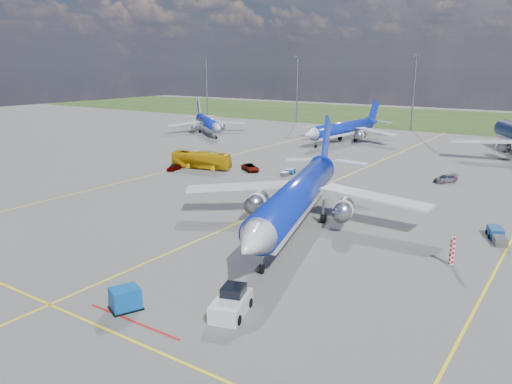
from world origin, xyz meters
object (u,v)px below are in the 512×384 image
Objects in this scene: warning_post at (452,251)px; main_airliner at (297,227)px; bg_jet_nnw at (343,142)px; baggage_tug_w at (497,235)px; baggage_tug_c at (288,172)px; service_car_a at (174,167)px; bg_jet_nw at (208,133)px; pushback_tug at (232,303)px; service_car_c at (446,179)px; service_car_b at (250,167)px; apron_bus at (201,160)px; uld_container at (125,299)px.

main_airliner is (-18.93, 1.82, -1.50)m from warning_post.
bg_jet_nnw is 75.13m from baggage_tug_w.
service_car_a is at bearing -159.74° from baggage_tug_c.
bg_jet_nnw is at bearing 108.37° from baggage_tug_w.
pushback_tug is at bearing -100.21° from bg_jet_nw.
baggage_tug_w is at bearing 6.30° from main_airliner.
pushback_tug reaches higher than service_car_c.
main_airliner reaches higher than service_car_b.
baggage_tug_c is at bearing -127.45° from service_car_c.
main_airliner is at bearing -73.03° from service_car_c.
bg_jet_nnw is 52.64m from service_car_a.
bg_jet_nnw is (-43.85, 69.89, -1.50)m from warning_post.
apron_bus is 2.65× the size of service_car_c.
baggage_tug_c is (7.63, 1.22, -0.23)m from service_car_b.
warning_post is 0.62× the size of service_car_b.
warning_post is at bearing -122.87° from baggage_tug_w.
main_airliner is 36.78m from service_car_c.
warning_post is 38.72m from service_car_c.
service_car_b is (-24.05, 24.48, 0.67)m from main_airliner.
uld_container is at bearing -121.98° from service_car_b.
main_airliner is 30.50m from baggage_tug_c.
apron_bus reaches higher than pushback_tug.
bg_jet_nw is at bearing -167.83° from service_car_c.
bg_jet_nw is 6.27× the size of baggage_tug_w.
main_airliner is at bearing 174.51° from warning_post.
warning_post is 0.08× the size of bg_jet_nnw.
bg_jet_nw is 6.99× the size of service_car_b.
warning_post is 0.67× the size of service_car_c.
warning_post is at bearing -51.52° from bg_jet_nnw.
baggage_tug_w is (54.78, -12.16, -1.11)m from apron_bus.
service_car_a is 0.80× the size of service_car_c.
main_airliner is 9.25× the size of service_car_b.
service_car_a is (-55.38, 18.53, -0.88)m from warning_post.
warning_post is 44.81m from baggage_tug_c.
uld_container reaches higher than service_car_c.
baggage_tug_w is (57.90, -7.76, -0.06)m from service_car_a.
bg_jet_nw is at bearing 120.19° from main_airliner.
service_car_b is at bearing 22.59° from service_car_a.
apron_bus is 2.47× the size of service_car_b.
pushback_tug reaches higher than baggage_tug_w.
baggage_tug_w is 1.26× the size of baggage_tug_c.
bg_jet_nw is 7.51× the size of service_car_c.
bg_jet_nnw is 10.45× the size of service_car_a.
apron_bus reaches higher than baggage_tug_c.
apron_bus is 5.49m from service_car_a.
uld_container is at bearing -128.95° from warning_post.
service_car_a is (-35.29, 43.40, -0.30)m from uld_container.
pushback_tug is at bearing -135.19° from baggage_tug_w.
main_airliner is at bearing -177.06° from baggage_tug_w.
main_airliner is at bearing -101.58° from service_car_b.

